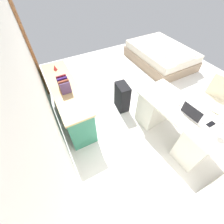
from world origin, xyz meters
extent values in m
plane|color=silver|center=(0.00, 0.00, 0.00)|extent=(5.34, 5.34, 0.00)
cube|color=silver|center=(0.00, 2.14, 1.30)|extent=(4.34, 0.10, 2.60)
cube|color=brown|center=(1.62, 2.06, 1.02)|extent=(0.88, 0.05, 2.04)
cube|color=silver|center=(-1.12, 0.26, 0.74)|extent=(1.49, 0.79, 0.04)
cube|color=beige|center=(-1.61, 0.22, 0.36)|extent=(0.45, 0.63, 0.72)
cube|color=beige|center=(-0.63, 0.31, 0.36)|extent=(0.45, 0.63, 0.72)
cylinder|color=black|center=(-1.13, -0.63, 0.02)|extent=(0.52, 0.52, 0.04)
cylinder|color=black|center=(-1.13, -0.63, 0.21)|extent=(0.06, 0.06, 0.42)
cube|color=beige|center=(-1.13, -0.63, 0.46)|extent=(0.57, 0.57, 0.08)
cube|color=beige|center=(-1.08, -0.82, 0.72)|extent=(0.44, 0.18, 0.44)
cube|color=#2D7056|center=(0.27, 1.76, 0.37)|extent=(1.76, 0.44, 0.74)
cube|color=tan|center=(0.27, 1.76, 0.76)|extent=(1.80, 0.48, 0.04)
cube|color=#275F49|center=(-0.12, 1.53, 0.20)|extent=(0.67, 0.01, 0.26)
cube|color=#275F49|center=(0.67, 1.53, 0.20)|extent=(0.67, 0.01, 0.26)
cube|color=gray|center=(1.06, -1.30, 0.14)|extent=(1.91, 1.42, 0.28)
cube|color=silver|center=(1.06, -1.30, 0.38)|extent=(1.85, 1.36, 0.20)
cube|color=white|center=(0.39, -1.30, 0.53)|extent=(0.49, 0.68, 0.10)
cube|color=black|center=(-0.05, 0.70, 0.31)|extent=(0.38, 0.26, 0.63)
cube|color=#B7B7BC|center=(-1.29, 0.20, 0.77)|extent=(0.33, 0.25, 0.02)
cube|color=black|center=(-1.30, 0.30, 0.87)|extent=(0.31, 0.04, 0.19)
ellipsoid|color=white|center=(-1.03, 0.22, 0.77)|extent=(0.07, 0.11, 0.03)
cube|color=black|center=(-1.55, 0.12, 0.76)|extent=(0.07, 0.14, 0.01)
cylinder|color=silver|center=(-1.67, 0.21, 0.76)|extent=(0.11, 0.11, 0.01)
cylinder|color=silver|center=(-1.67, 0.21, 0.91)|extent=(0.02, 0.02, 0.28)
cone|color=white|center=(-1.62, 0.21, 1.06)|extent=(0.11, 0.11, 0.09)
cube|color=#4E375D|center=(0.05, 1.76, 0.89)|extent=(0.03, 0.17, 0.22)
cube|color=maroon|center=(0.09, 1.76, 0.90)|extent=(0.04, 0.17, 0.24)
cube|color=brown|center=(0.13, 1.76, 0.88)|extent=(0.04, 0.17, 0.20)
cube|color=#29145B|center=(0.17, 1.76, 0.90)|extent=(0.04, 0.17, 0.24)
cube|color=green|center=(0.21, 1.76, 0.88)|extent=(0.03, 0.17, 0.21)
cube|color=maroon|center=(0.25, 1.76, 0.90)|extent=(0.03, 0.17, 0.24)
cube|color=purple|center=(0.29, 1.76, 0.87)|extent=(0.04, 0.17, 0.19)
cone|color=red|center=(0.86, 1.76, 0.83)|extent=(0.08, 0.08, 0.11)
camera|label=1|loc=(-2.02, 1.99, 2.50)|focal=23.99mm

